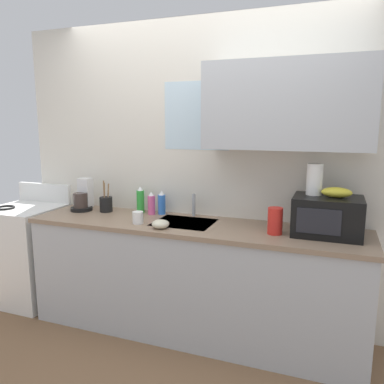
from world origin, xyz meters
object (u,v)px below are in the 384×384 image
(stove_range, at_px, (28,253))
(microwave, at_px, (327,216))
(small_bowl, at_px, (160,224))
(cereal_canister, at_px, (275,221))
(paper_towel_roll, at_px, (315,179))
(utensil_crock, at_px, (106,204))
(dish_soap_bottle_pink, at_px, (151,204))
(mug_white, at_px, (138,218))
(coffee_maker, at_px, (83,198))
(banana_bunch, at_px, (337,192))
(dish_soap_bottle_green, at_px, (140,200))
(dish_soap_bottle_blue, at_px, (162,203))

(stove_range, height_order, microwave, microwave)
(stove_range, bearing_deg, small_bowl, -7.80)
(microwave, distance_m, cereal_canister, 0.36)
(paper_towel_roll, xyz_separation_m, cereal_canister, (-0.24, -0.15, -0.29))
(utensil_crock, bearing_deg, dish_soap_bottle_pink, 7.39)
(mug_white, height_order, small_bowl, mug_white)
(stove_range, distance_m, utensil_crock, 0.97)
(dish_soap_bottle_pink, bearing_deg, small_bowl, -55.17)
(coffee_maker, relative_size, dish_soap_bottle_pink, 1.43)
(stove_range, relative_size, coffee_maker, 3.86)
(coffee_maker, distance_m, small_bowl, 0.96)
(banana_bunch, distance_m, dish_soap_bottle_green, 1.60)
(microwave, bearing_deg, dish_soap_bottle_green, 174.46)
(paper_towel_roll, bearing_deg, dish_soap_bottle_pink, 176.79)
(microwave, height_order, utensil_crock, utensil_crock)
(banana_bunch, relative_size, utensil_crock, 0.73)
(banana_bunch, bearing_deg, small_bowl, -168.27)
(stove_range, bearing_deg, dish_soap_bottle_pink, 7.91)
(dish_soap_bottle_blue, distance_m, cereal_canister, 1.03)
(cereal_canister, bearing_deg, microwave, 16.17)
(banana_bunch, xyz_separation_m, dish_soap_bottle_green, (-1.58, 0.15, -0.20))
(banana_bunch, bearing_deg, microwave, -178.23)
(paper_towel_roll, bearing_deg, microwave, -27.38)
(banana_bunch, distance_m, dish_soap_bottle_blue, 1.41)
(coffee_maker, bearing_deg, mug_white, -19.91)
(microwave, bearing_deg, paper_towel_roll, 152.62)
(dish_soap_bottle_green, relative_size, cereal_canister, 1.23)
(dish_soap_bottle_green, bearing_deg, cereal_canister, -11.72)
(banana_bunch, relative_size, dish_soap_bottle_green, 0.87)
(cereal_canister, relative_size, small_bowl, 1.44)
(dish_soap_bottle_pink, height_order, small_bowl, dish_soap_bottle_pink)
(paper_towel_roll, relative_size, cereal_canister, 1.17)
(banana_bunch, distance_m, coffee_maker, 2.12)
(mug_white, relative_size, utensil_crock, 0.35)
(stove_range, xyz_separation_m, dish_soap_bottle_pink, (1.23, 0.17, 0.53))
(small_bowl, bearing_deg, coffee_maker, 161.20)
(coffee_maker, height_order, small_bowl, coffee_maker)
(stove_range, relative_size, dish_soap_bottle_blue, 5.37)
(microwave, relative_size, dish_soap_bottle_blue, 2.29)
(banana_bunch, xyz_separation_m, small_bowl, (-1.20, -0.25, -0.27))
(dish_soap_bottle_green, bearing_deg, microwave, -5.54)
(dish_soap_bottle_green, xyz_separation_m, small_bowl, (0.38, -0.40, -0.08))
(stove_range, relative_size, dish_soap_bottle_green, 4.70)
(microwave, xyz_separation_m, coffee_maker, (-2.06, 0.06, -0.03))
(microwave, distance_m, coffee_maker, 2.06)
(utensil_crock, bearing_deg, banana_bunch, -2.13)
(dish_soap_bottle_green, bearing_deg, paper_towel_roll, -3.88)
(small_bowl, bearing_deg, utensil_crock, 154.67)
(paper_towel_roll, height_order, small_bowl, paper_towel_roll)
(microwave, height_order, dish_soap_bottle_blue, microwave)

